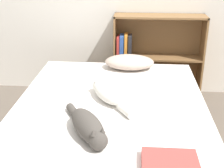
{
  "coord_description": "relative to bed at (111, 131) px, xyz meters",
  "views": [
    {
      "loc": [
        0.17,
        -2.13,
        1.59
      ],
      "look_at": [
        0.0,
        0.14,
        0.6
      ],
      "focal_mm": 50.0,
      "sensor_mm": 36.0,
      "label": 1
    }
  ],
  "objects": [
    {
      "name": "bookshelf",
      "position": [
        0.39,
        1.27,
        0.24
      ],
      "size": [
        0.99,
        0.26,
        0.94
      ],
      "color": "brown",
      "rests_on": "ground_plane"
    },
    {
      "name": "cat_light",
      "position": [
        -0.02,
        0.06,
        0.31
      ],
      "size": [
        0.39,
        0.51,
        0.14
      ],
      "rotation": [
        0.0,
        0.0,
        2.14
      ],
      "color": "white",
      "rests_on": "bed"
    },
    {
      "name": "cat_dark",
      "position": [
        -0.1,
        -0.47,
        0.32
      ],
      "size": [
        0.38,
        0.56,
        0.15
      ],
      "rotation": [
        0.0,
        0.0,
        5.22
      ],
      "color": "#47423D",
      "rests_on": "bed"
    },
    {
      "name": "ground_plane",
      "position": [
        0.0,
        0.0,
        -0.24
      ],
      "size": [
        8.0,
        8.0,
        0.0
      ],
      "primitive_type": "plane",
      "color": "brown"
    },
    {
      "name": "blanket_fold",
      "position": [
        0.38,
        -0.76,
        0.28
      ],
      "size": [
        0.31,
        0.26,
        0.05
      ],
      "color": "#B2423D",
      "rests_on": "bed"
    },
    {
      "name": "pillow",
      "position": [
        0.13,
        0.77,
        0.32
      ],
      "size": [
        0.48,
        0.3,
        0.13
      ],
      "color": "#B29E8E",
      "rests_on": "bed"
    },
    {
      "name": "bed",
      "position": [
        0.0,
        0.0,
        0.0
      ],
      "size": [
        1.51,
        1.9,
        0.5
      ],
      "color": "#99754C",
      "rests_on": "ground_plane"
    }
  ]
}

